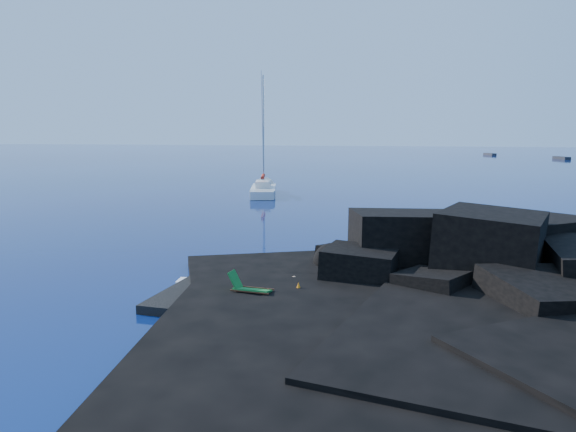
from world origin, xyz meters
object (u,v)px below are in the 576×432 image
object	(u,v)px
deck_chair	(252,284)
sunbather	(283,279)
sailboat	(264,195)
distant_boat_b	(561,159)
marker_cone	(298,288)
distant_boat_a	(490,155)

from	to	relation	value
deck_chair	sunbather	xyz separation A→B (m)	(0.74, 2.36, -0.38)
sailboat	distant_boat_b	xyz separation A→B (m)	(50.26, 77.78, 0.00)
distant_boat_b	marker_cone	bearing A→B (deg)	-127.93
deck_chair	distant_boat_a	world-z (taller)	deck_chair
sunbather	sailboat	bearing A→B (deg)	88.61
deck_chair	marker_cone	xyz separation A→B (m)	(1.68, 0.84, -0.31)
sailboat	deck_chair	xyz separation A→B (m)	(7.95, -36.35, 0.92)
sailboat	marker_cone	xyz separation A→B (m)	(9.63, -35.51, 0.61)
distant_boat_b	distant_boat_a	bearing A→B (deg)	108.41
sailboat	sunbather	xyz separation A→B (m)	(8.69, -33.99, 0.53)
marker_cone	sunbather	bearing A→B (deg)	121.81
sailboat	marker_cone	size ratio (longest dim) A/B	24.21
sailboat	marker_cone	distance (m)	36.80
deck_chair	sunbather	size ratio (longest dim) A/B	0.91
sailboat	sunbather	world-z (taller)	sailboat
marker_cone	sailboat	bearing A→B (deg)	105.17
distant_boat_a	marker_cone	bearing A→B (deg)	-124.98
sunbather	marker_cone	xyz separation A→B (m)	(0.94, -1.52, 0.07)
marker_cone	distant_boat_b	xyz separation A→B (m)	(40.63, 113.29, -0.61)
sunbather	distant_boat_b	bearing A→B (deg)	53.88
sunbather	marker_cone	world-z (taller)	marker_cone
sunbather	distant_boat_b	world-z (taller)	sunbather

